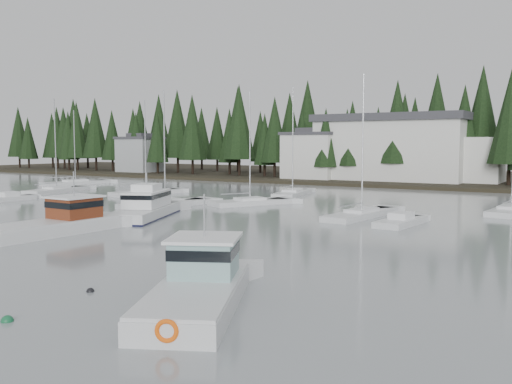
# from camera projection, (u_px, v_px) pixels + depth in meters

# --- Properties ---
(far_shore_land) EXTENTS (240.00, 54.00, 1.00)m
(far_shore_land) POSITION_uv_depth(u_px,v_px,m) (443.00, 179.00, 105.07)
(far_shore_land) COLOR black
(far_shore_land) RESTS_ON ground
(conifer_treeline) EXTENTS (200.00, 22.00, 20.00)m
(conifer_treeline) POSITION_uv_depth(u_px,v_px,m) (427.00, 183.00, 95.74)
(conifer_treeline) COLOR black
(conifer_treeline) RESTS_ON ground
(house_west) EXTENTS (9.54, 7.42, 8.75)m
(house_west) POSITION_uv_depth(u_px,v_px,m) (312.00, 154.00, 98.80)
(house_west) COLOR silver
(house_west) RESTS_ON ground
(house_far_west) EXTENTS (8.48, 7.42, 8.25)m
(house_far_west) POSITION_uv_depth(u_px,v_px,m) (140.00, 154.00, 122.44)
(house_far_west) COLOR #999EA0
(house_far_west) RESTS_ON ground
(harbor_inn) EXTENTS (29.50, 11.50, 10.90)m
(harbor_inn) POSITION_uv_depth(u_px,v_px,m) (404.00, 148.00, 93.68)
(harbor_inn) COLOR silver
(harbor_inn) RESTS_ON ground
(lobster_boat_brown) EXTENTS (5.47, 10.36, 5.07)m
(lobster_boat_brown) POSITION_uv_depth(u_px,v_px,m) (56.00, 225.00, 41.50)
(lobster_boat_brown) COLOR silver
(lobster_boat_brown) RESTS_ON ground
(cabin_cruiser_center) EXTENTS (7.25, 11.11, 4.58)m
(cabin_cruiser_center) POSITION_uv_depth(u_px,v_px,m) (146.00, 210.00, 50.28)
(cabin_cruiser_center) COLOR silver
(cabin_cruiser_center) RESTS_ON ground
(lobster_boat_teal) EXTENTS (6.78, 9.50, 5.02)m
(lobster_boat_teal) POSITION_uv_depth(u_px,v_px,m) (198.00, 291.00, 22.86)
(lobster_boat_teal) COLOR silver
(lobster_boat_teal) RESTS_ON ground
(sailboat_0) EXTENTS (6.82, 9.11, 12.79)m
(sailboat_0) POSITION_uv_depth(u_px,v_px,m) (250.00, 204.00, 61.09)
(sailboat_0) COLOR silver
(sailboat_0) RESTS_ON ground
(sailboat_2) EXTENTS (5.06, 10.62, 12.54)m
(sailboat_2) POSITION_uv_depth(u_px,v_px,m) (165.00, 206.00, 59.37)
(sailboat_2) COLOR silver
(sailboat_2) RESTS_ON ground
(sailboat_4) EXTENTS (3.53, 8.74, 11.83)m
(sailboat_4) POSITION_uv_depth(u_px,v_px,m) (511.00, 213.00, 53.13)
(sailboat_4) COLOR silver
(sailboat_4) RESTS_ON ground
(sailboat_5) EXTENTS (4.54, 9.71, 14.18)m
(sailboat_5) POSITION_uv_depth(u_px,v_px,m) (292.00, 195.00, 72.08)
(sailboat_5) COLOR silver
(sailboat_5) RESTS_ON ground
(sailboat_6) EXTENTS (4.39, 10.39, 13.04)m
(sailboat_6) POSITION_uv_depth(u_px,v_px,m) (57.00, 192.00, 76.85)
(sailboat_6) COLOR silver
(sailboat_6) RESTS_ON ground
(sailboat_7) EXTENTS (4.95, 11.13, 12.36)m
(sailboat_7) POSITION_uv_depth(u_px,v_px,m) (76.00, 184.00, 91.46)
(sailboat_7) COLOR silver
(sailboat_7) RESTS_ON ground
(sailboat_8) EXTENTS (4.85, 9.94, 12.57)m
(sailboat_8) POSITION_uv_depth(u_px,v_px,m) (146.00, 194.00, 73.24)
(sailboat_8) COLOR silver
(sailboat_8) RESTS_ON ground
(sailboat_10) EXTENTS (3.57, 10.57, 13.16)m
(sailboat_10) POSITION_uv_depth(u_px,v_px,m) (362.00, 216.00, 50.63)
(sailboat_10) COLOR silver
(sailboat_10) RESTS_ON ground
(runabout_0) EXTENTS (2.24, 5.98, 1.42)m
(runabout_0) POSITION_uv_depth(u_px,v_px,m) (9.00, 199.00, 65.28)
(runabout_0) COLOR silver
(runabout_0) RESTS_ON ground
(runabout_1) EXTENTS (2.72, 6.55, 1.42)m
(runabout_1) POSITION_uv_depth(u_px,v_px,m) (401.00, 223.00, 45.74)
(runabout_1) COLOR silver
(runabout_1) RESTS_ON ground
(mooring_buoy_green) EXTENTS (0.47, 0.47, 0.47)m
(mooring_buoy_green) POSITION_uv_depth(u_px,v_px,m) (7.00, 321.00, 20.90)
(mooring_buoy_green) COLOR #145933
(mooring_buoy_green) RESTS_ON ground
(mooring_buoy_dark) EXTENTS (0.36, 0.36, 0.36)m
(mooring_buoy_dark) POSITION_uv_depth(u_px,v_px,m) (90.00, 292.00, 25.11)
(mooring_buoy_dark) COLOR black
(mooring_buoy_dark) RESTS_ON ground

